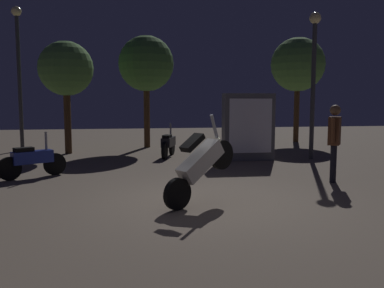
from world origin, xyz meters
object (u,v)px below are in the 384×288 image
at_px(motorcycle_blue_parked_right, 32,160).
at_px(motorcycle_white_foreground, 200,164).
at_px(motorcycle_black_parked_left, 168,144).
at_px(kiosk_billboard, 248,127).
at_px(streetlamp_far, 19,61).
at_px(streetlamp_near, 314,66).
at_px(person_rider_beside, 334,136).

bearing_deg(motorcycle_blue_parked_right, motorcycle_white_foreground, -73.29).
relative_size(motorcycle_white_foreground, motorcycle_blue_parked_right, 1.12).
distance_m(motorcycle_white_foreground, motorcycle_black_parked_left, 6.28).
bearing_deg(kiosk_billboard, motorcycle_white_foreground, 65.75).
bearing_deg(kiosk_billboard, motorcycle_black_parked_left, -22.26).
xyz_separation_m(motorcycle_white_foreground, streetlamp_far, (-5.27, 8.91, 2.59)).
bearing_deg(streetlamp_far, streetlamp_near, -21.20).
bearing_deg(kiosk_billboard, motorcycle_blue_parked_right, 19.85).
relative_size(streetlamp_near, streetlamp_far, 0.87).
height_order(motorcycle_black_parked_left, kiosk_billboard, kiosk_billboard).
xyz_separation_m(motorcycle_blue_parked_right, kiosk_billboard, (6.06, 2.08, 0.61)).
bearing_deg(streetlamp_far, motorcycle_white_foreground, -59.40).
distance_m(motorcycle_white_foreground, streetlamp_far, 10.67).
distance_m(motorcycle_blue_parked_right, person_rider_beside, 7.21).
relative_size(motorcycle_black_parked_left, motorcycle_blue_parked_right, 1.10).
xyz_separation_m(motorcycle_white_foreground, motorcycle_black_parked_left, (0.02, 6.27, -0.31)).
xyz_separation_m(motorcycle_black_parked_left, person_rider_beside, (3.37, -4.74, 0.64)).
relative_size(motorcycle_black_parked_left, kiosk_billboard, 0.77).
height_order(motorcycle_blue_parked_right, streetlamp_far, streetlamp_far).
bearing_deg(streetlamp_far, motorcycle_black_parked_left, -26.46).
bearing_deg(streetlamp_far, person_rider_beside, -40.41).
relative_size(motorcycle_white_foreground, streetlamp_far, 0.31).
height_order(motorcycle_black_parked_left, streetlamp_near, streetlamp_near).
xyz_separation_m(motorcycle_black_parked_left, streetlamp_far, (-5.29, 2.63, 2.90)).
bearing_deg(motorcycle_black_parked_left, streetlamp_far, 81.74).
relative_size(motorcycle_blue_parked_right, streetlamp_near, 0.32).
bearing_deg(motorcycle_blue_parked_right, kiosk_billboard, -13.18).
height_order(person_rider_beside, streetlamp_near, streetlamp_near).
bearing_deg(streetlamp_near, motorcycle_white_foreground, -131.52).
height_order(motorcycle_black_parked_left, person_rider_beside, person_rider_beside).
bearing_deg(motorcycle_white_foreground, streetlamp_far, 86.43).
height_order(streetlamp_near, streetlamp_far, streetlamp_far).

